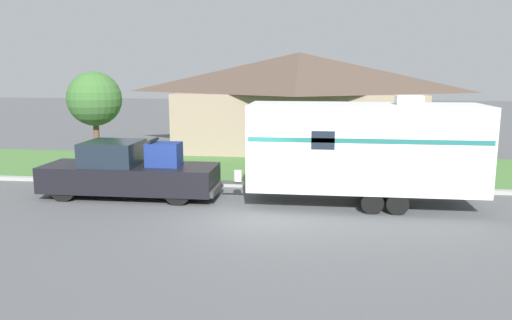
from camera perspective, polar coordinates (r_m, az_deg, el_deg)
The scene contains 8 objects.
ground_plane at distance 15.18m, azimuth -1.16°, elevation -6.37°, with size 120.00×120.00×0.00m, color #515456.
curb_strip at distance 18.76m, azimuth 0.49°, elevation -2.91°, with size 80.00×0.30×0.14m.
lawn_strip at distance 22.32m, azimuth 1.57°, elevation -0.93°, with size 80.00×7.00×0.03m.
house_across_street at distance 27.93m, azimuth 4.91°, elevation 6.94°, with size 13.78×7.48×5.29m.
pickup_truck at distance 17.71m, azimuth -14.33°, elevation -1.38°, with size 6.08×1.95×2.04m.
travel_trailer at distance 16.38m, azimuth 12.26°, elevation 1.50°, with size 8.33×2.39×3.56m.
mailbox at distance 20.04m, azimuth 20.82°, elevation -0.11°, with size 0.48×0.20×1.26m.
tree_in_yard at distance 21.92m, azimuth -17.97°, elevation 6.61°, with size 2.25×2.25×4.29m.
Camera 1 is at (2.10, -14.39, 4.34)m, focal length 35.00 mm.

